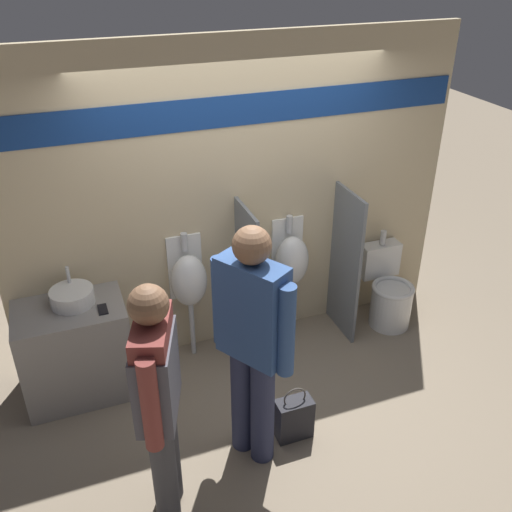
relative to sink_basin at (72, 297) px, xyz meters
name	(u,v)px	position (x,y,z in m)	size (l,w,h in m)	color
ground_plane	(263,369)	(1.44, -0.35, -0.89)	(16.00, 16.00, 0.00)	gray
display_wall	(238,200)	(1.44, 0.25, 0.48)	(3.92, 0.07, 2.70)	beige
sink_counter	(76,351)	(-0.05, -0.06, -0.47)	(0.84, 0.56, 0.82)	gray
sink_basin	(72,297)	(0.00, 0.00, 0.00)	(0.33, 0.33, 0.27)	white
cell_phone	(103,309)	(0.20, -0.17, -0.06)	(0.07, 0.14, 0.01)	black
divider_near_counter	(247,284)	(1.41, -0.03, -0.18)	(0.03, 0.51, 1.41)	slate
divider_mid	(345,264)	(2.36, -0.03, -0.18)	(0.03, 0.51, 1.41)	slate
urinal_near_counter	(189,280)	(0.94, 0.10, -0.12)	(0.31, 0.25, 1.18)	silver
urinal_far	(291,260)	(1.89, 0.10, -0.12)	(0.31, 0.25, 1.18)	silver
toilet	(388,294)	(2.83, -0.08, -0.58)	(0.40, 0.56, 0.89)	white
person_in_vest	(158,391)	(0.38, -1.38, 0.11)	(0.35, 0.57, 1.72)	#3D3D42
person_with_lanyard	(252,340)	(1.06, -1.14, 0.13)	(0.42, 0.56, 1.83)	#282D4C
shopping_bag	(294,418)	(1.39, -1.12, -0.71)	(0.27, 0.15, 0.46)	#232328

